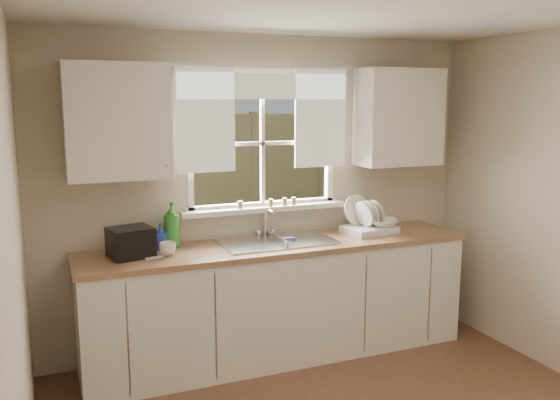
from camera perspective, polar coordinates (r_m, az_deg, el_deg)
name	(u,v)px	position (r m, az deg, el deg)	size (l,w,h in m)	color
room_walls	(413,258)	(2.99, 12.70, -5.44)	(3.62, 4.02, 2.50)	beige
window	(263,164)	(4.75, -1.62, 3.47)	(1.38, 0.16, 1.06)	white
curtains	(265,108)	(4.68, -1.42, 8.87)	(1.50, 0.03, 0.81)	white
base_cabinets	(279,302)	(4.70, -0.14, -9.78)	(3.00, 0.62, 0.87)	white
countertop	(279,245)	(4.57, -0.14, -4.40)	(3.04, 0.65, 0.04)	#956D4A
upper_cabinet_left	(117,121)	(4.28, -15.45, 7.31)	(0.70, 0.33, 0.80)	white
upper_cabinet_right	(399,117)	(5.10, 11.37, 7.82)	(0.70, 0.33, 0.80)	white
wall_outlet	(359,207)	(5.17, 7.61, -0.64)	(0.08, 0.01, 0.12)	beige
sill_jars	(273,202)	(4.76, -0.72, -0.24)	(0.50, 0.04, 0.06)	brown
backyard	(164,15)	(11.16, -11.06, 17.11)	(20.00, 10.00, 6.13)	#335421
sink	(277,251)	(4.61, -0.29, -4.93)	(0.88, 0.52, 0.40)	#B7B7BC
dish_rack	(368,224)	(4.95, 8.50, -2.31)	(0.44, 0.36, 0.30)	white
bowl	(383,223)	(4.97, 9.93, -2.15)	(0.24, 0.24, 0.06)	white
soap_bottle_a	(172,225)	(4.47, -10.39, -2.36)	(0.13, 0.13, 0.34)	#2C892D
soap_bottle_b	(160,237)	(4.41, -11.44, -3.51)	(0.09, 0.09, 0.20)	#2E45AE
soap_bottle_c	(124,242)	(4.37, -14.76, -3.92)	(0.14, 0.14, 0.18)	beige
saucer	(151,255)	(4.30, -12.36, -5.19)	(0.20, 0.20, 0.01)	beige
cup	(167,249)	(4.27, -10.78, -4.64)	(0.12, 0.12, 0.09)	white
black_appliance	(131,242)	(4.28, -14.18, -3.96)	(0.29, 0.25, 0.21)	black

